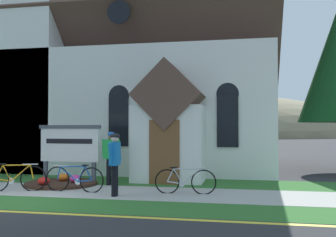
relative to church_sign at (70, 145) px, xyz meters
name	(u,v)px	position (x,y,z in m)	size (l,w,h in m)	color
ground	(79,180)	(0.07, 0.60, -1.26)	(140.00, 140.00, 0.00)	#2B2B2D
sidewalk_slab	(82,191)	(1.12, -1.54, -1.26)	(32.00, 2.30, 0.01)	#A8A59E
grass_verge	(49,204)	(1.12, -3.51, -1.26)	(32.00, 1.64, 0.01)	#2D6628
church_lawn	(108,181)	(1.12, 0.71, -1.26)	(24.00, 2.21, 0.01)	#2D6628
curb_paint_stripe	(27,212)	(1.12, -4.48, -1.26)	(28.00, 0.16, 0.01)	yellow
church_building	(141,67)	(0.76, 6.36, 3.58)	(12.10, 11.63, 13.38)	white
church_sign	(70,145)	(0.00, 0.00, 0.00)	(2.23, 0.21, 1.93)	#474C56
flower_bed	(61,183)	(0.01, -0.61, -1.19)	(2.28, 2.28, 0.34)	#382319
bicycle_blue	(75,179)	(0.99, -1.75, -0.88)	(1.80, 0.10, 0.81)	black
bicycle_silver	(185,181)	(4.15, -1.46, -0.90)	(1.72, 0.14, 0.77)	black
bicycle_black	(14,178)	(-0.77, -1.99, -0.88)	(1.74, 0.54, 0.83)	black
cyclist_in_red_jersey	(115,159)	(2.35, -2.20, -0.27)	(0.28, 0.77, 1.69)	black
cyclist_in_green_jersey	(111,154)	(1.59, -0.34, -0.26)	(0.66, 0.32, 1.71)	black
distant_hill	(166,136)	(-12.44, 77.09, -1.26)	(92.72, 55.68, 19.73)	#847A5B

